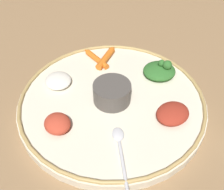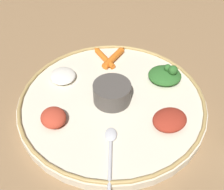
{
  "view_description": "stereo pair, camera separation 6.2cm",
  "coord_description": "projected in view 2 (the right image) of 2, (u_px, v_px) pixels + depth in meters",
  "views": [
    {
      "loc": [
        0.34,
        -0.28,
        0.47
      ],
      "look_at": [
        0.0,
        0.0,
        0.04
      ],
      "focal_mm": 44.69,
      "sensor_mm": 36.0,
      "label": 1
    },
    {
      "loc": [
        0.37,
        -0.23,
        0.47
      ],
      "look_at": [
        0.0,
        0.0,
        0.04
      ],
      "focal_mm": 44.69,
      "sensor_mm": 36.0,
      "label": 2
    }
  ],
  "objects": [
    {
      "name": "mound_beet",
      "position": [
        170.0,
        120.0,
        0.57
      ],
      "size": [
        0.07,
        0.08,
        0.03
      ],
      "primitive_type": "ellipsoid",
      "rotation": [
        0.0,
        0.0,
        1.51
      ],
      "color": "maroon",
      "rests_on": "platter"
    },
    {
      "name": "spoon",
      "position": [
        110.0,
        149.0,
        0.53
      ],
      "size": [
        0.14,
        0.1,
        0.01
      ],
      "color": "silver",
      "rests_on": "platter"
    },
    {
      "name": "mound_rice_white",
      "position": [
        63.0,
        76.0,
        0.67
      ],
      "size": [
        0.08,
        0.08,
        0.02
      ],
      "primitive_type": "ellipsoid",
      "rotation": [
        0.0,
        0.0,
        5.98
      ],
      "color": "silver",
      "rests_on": "platter"
    },
    {
      "name": "carrot_near_spoon",
      "position": [
        114.0,
        57.0,
        0.73
      ],
      "size": [
        0.06,
        0.1,
        0.02
      ],
      "color": "orange",
      "rests_on": "platter"
    },
    {
      "name": "mound_berbere_red",
      "position": [
        53.0,
        118.0,
        0.57
      ],
      "size": [
        0.06,
        0.06,
        0.03
      ],
      "primitive_type": "ellipsoid",
      "rotation": [
        0.0,
        0.0,
        6.22
      ],
      "color": "#B73D28",
      "rests_on": "platter"
    },
    {
      "name": "platter_rim",
      "position": [
        112.0,
        99.0,
        0.62
      ],
      "size": [
        0.42,
        0.42,
        0.01
      ],
      "primitive_type": "torus",
      "color": "tan",
      "rests_on": "platter"
    },
    {
      "name": "ground_plane",
      "position": [
        112.0,
        106.0,
        0.64
      ],
      "size": [
        2.4,
        2.4,
        0.0
      ],
      "primitive_type": "plane",
      "color": "olive"
    },
    {
      "name": "greens_pile",
      "position": [
        165.0,
        75.0,
        0.67
      ],
      "size": [
        0.1,
        0.1,
        0.04
      ],
      "color": "#2D6628",
      "rests_on": "platter"
    },
    {
      "name": "center_bowl",
      "position": [
        112.0,
        92.0,
        0.61
      ],
      "size": [
        0.08,
        0.08,
        0.04
      ],
      "color": "#4C4742",
      "rests_on": "platter"
    },
    {
      "name": "platter",
      "position": [
        112.0,
        103.0,
        0.63
      ],
      "size": [
        0.42,
        0.42,
        0.02
      ],
      "primitive_type": "cylinder",
      "color": "beige",
      "rests_on": "ground_plane"
    },
    {
      "name": "carrot_outer",
      "position": [
        104.0,
        57.0,
        0.73
      ],
      "size": [
        0.1,
        0.02,
        0.01
      ],
      "color": "orange",
      "rests_on": "platter"
    }
  ]
}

